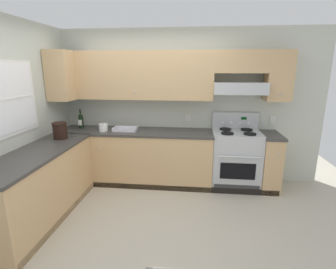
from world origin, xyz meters
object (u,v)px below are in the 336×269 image
at_px(wine_bottle, 81,120).
at_px(paper_towel_roll, 103,127).
at_px(bucket, 60,130).
at_px(bowl, 125,130).
at_px(stove, 235,159).

bearing_deg(wine_bottle, paper_towel_roll, -20.73).
xyz_separation_m(wine_bottle, bucket, (-0.01, -0.69, -0.01)).
distance_m(wine_bottle, bowl, 0.82).
bearing_deg(stove, bucket, -166.72).
bearing_deg(paper_towel_roll, bowl, 11.87).
bearing_deg(stove, wine_bottle, 178.44).
xyz_separation_m(bowl, bucket, (-0.81, -0.59, 0.11)).
distance_m(stove, bowl, 1.88).
bearing_deg(wine_bottle, stove, -1.56).
distance_m(bowl, paper_towel_roll, 0.36).
xyz_separation_m(stove, bowl, (-1.82, -0.03, 0.45)).
xyz_separation_m(stove, paper_towel_roll, (-2.17, -0.10, 0.49)).
bearing_deg(paper_towel_roll, stove, 2.67).
height_order(stove, bowl, stove).
distance_m(wine_bottle, paper_towel_roll, 0.49).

